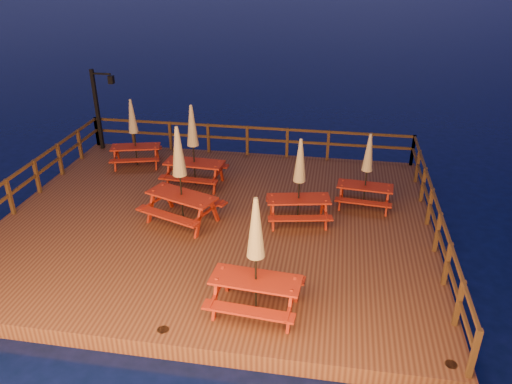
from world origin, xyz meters
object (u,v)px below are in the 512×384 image
at_px(picnic_table_2, 134,132).
at_px(picnic_table_1, 193,145).
at_px(picnic_table_0, 180,174).
at_px(lamp_post, 100,102).

bearing_deg(picnic_table_2, picnic_table_1, -41.02).
relative_size(picnic_table_1, picnic_table_2, 1.12).
bearing_deg(picnic_table_1, picnic_table_0, -79.21).
bearing_deg(lamp_post, picnic_table_1, -30.89).
bearing_deg(picnic_table_0, lamp_post, 153.42).
height_order(picnic_table_0, picnic_table_2, picnic_table_0).
distance_m(lamp_post, picnic_table_0, 6.64).
distance_m(picnic_table_0, picnic_table_1, 2.37).
distance_m(lamp_post, picnic_table_2, 2.27).
xyz_separation_m(lamp_post, picnic_table_0, (4.51, -4.86, -0.34)).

